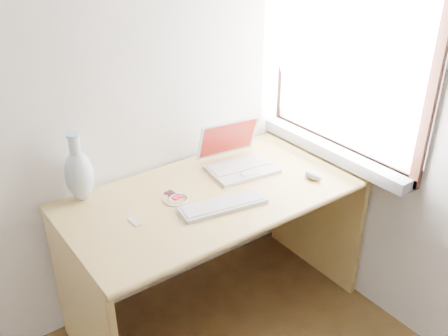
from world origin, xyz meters
TOP-DOWN VIEW (x-y plane):
  - window at (1.72, 1.30)m, footprint 0.11×0.99m
  - desk at (1.03, 1.46)m, footprint 1.40×0.70m
  - laptop at (1.25, 1.50)m, footprint 0.35×0.31m
  - external_keyboard at (0.97, 1.25)m, footprint 0.40×0.18m
  - mouse at (1.48, 1.20)m, footprint 0.06×0.10m
  - ipod at (0.85, 1.45)m, footprint 0.05×0.09m
  - cable_coil at (0.84, 1.41)m, footprint 0.16×0.16m
  - remote at (0.61, 1.37)m, footprint 0.03×0.07m
  - vase at (0.50, 1.67)m, footprint 0.12×0.12m

SIDE VIEW (x-z plane):
  - desk at x=1.03m, z-range 0.16..0.90m
  - remote at x=0.61m, z-range 0.74..0.75m
  - cable_coil at x=0.84m, z-range 0.74..0.75m
  - ipod at x=0.85m, z-range 0.74..0.75m
  - external_keyboard at x=0.97m, z-range 0.74..0.76m
  - mouse at x=1.48m, z-range 0.74..0.78m
  - laptop at x=1.25m, z-range 0.68..0.90m
  - vase at x=0.50m, z-range 0.71..1.03m
  - window at x=1.72m, z-range 0.72..1.83m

